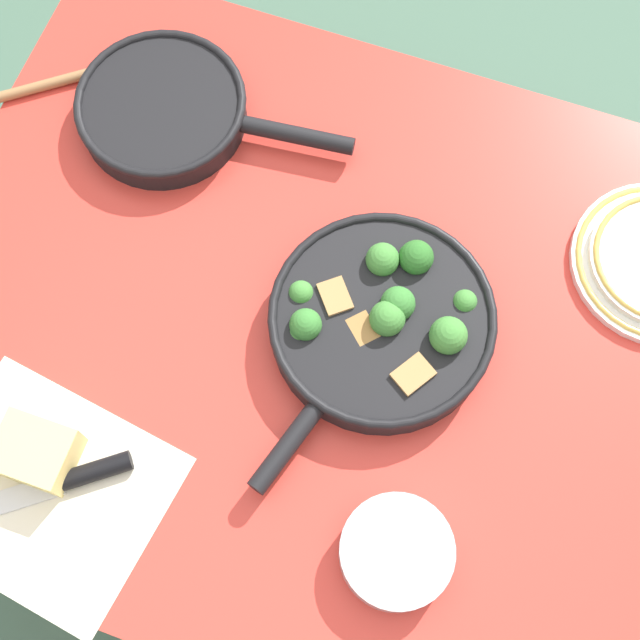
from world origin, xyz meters
TOP-DOWN VIEW (x-y plane):
  - ground_plane at (0.00, 0.00)m, footprint 14.00×14.00m
  - dining_table_red at (0.00, 0.00)m, footprint 1.07×0.87m
  - skillet_broccoli at (0.07, 0.02)m, footprint 0.29×0.40m
  - skillet_eggs at (-0.30, 0.22)m, footprint 0.39×0.24m
  - wooden_spoon at (-0.44, 0.24)m, footprint 0.30×0.24m
  - parchment_sheet at (-0.24, -0.31)m, footprint 0.31×0.28m
  - grater_knife at (-0.23, -0.30)m, footprint 0.24×0.19m
  - cheese_block at (-0.26, -0.27)m, footprint 0.09×0.08m
  - prep_bowl_steel at (0.18, -0.24)m, footprint 0.13×0.13m

SIDE VIEW (x-z plane):
  - ground_plane at x=0.00m, z-range 0.00..0.00m
  - dining_table_red at x=0.00m, z-range 0.27..1.00m
  - parchment_sheet at x=-0.24m, z-range 0.72..0.72m
  - wooden_spoon at x=-0.44m, z-range 0.72..0.74m
  - grater_knife at x=-0.23m, z-range 0.72..0.74m
  - prep_bowl_steel at x=0.18m, z-range 0.72..0.76m
  - skillet_eggs at x=-0.30m, z-range 0.72..0.77m
  - cheese_block at x=-0.26m, z-range 0.72..0.78m
  - skillet_broccoli at x=0.07m, z-range 0.71..0.79m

